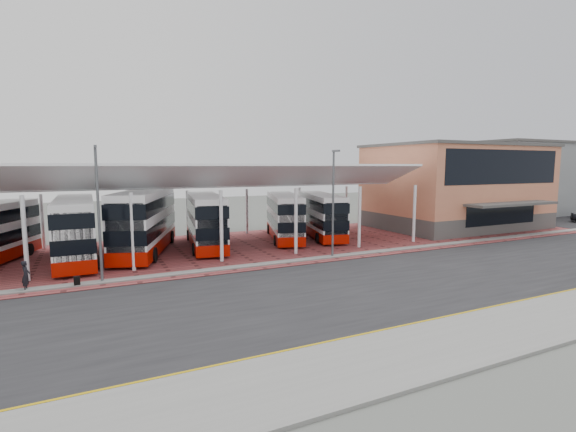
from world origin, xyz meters
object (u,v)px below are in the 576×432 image
(bus_3, at_px, (205,221))
(bus_5, at_px, (321,216))
(terminal, at_px, (456,186))
(pedestrian, at_px, (26,276))
(bus_1, at_px, (75,230))
(bus_2, at_px, (145,222))
(bus_4, at_px, (284,217))

(bus_3, distance_m, bus_5, 11.35)
(terminal, bearing_deg, pedestrian, -169.46)
(bus_3, relative_size, bus_5, 1.06)
(bus_1, height_order, bus_3, bus_1)
(bus_5, bearing_deg, bus_2, -164.23)
(bus_2, relative_size, bus_4, 1.17)
(bus_5, bearing_deg, bus_4, -172.18)
(bus_3, distance_m, pedestrian, 14.71)
(bus_4, height_order, bus_5, bus_4)
(bus_2, relative_size, bus_5, 1.18)
(bus_1, bearing_deg, bus_3, 7.11)
(bus_4, height_order, pedestrian, bus_4)
(bus_4, bearing_deg, bus_2, -158.94)
(bus_1, height_order, pedestrian, bus_1)
(bus_2, bearing_deg, bus_5, 19.94)
(bus_1, bearing_deg, bus_5, 3.33)
(bus_3, relative_size, bus_4, 1.05)
(terminal, height_order, bus_2, terminal)
(bus_4, bearing_deg, bus_5, 10.73)
(bus_5, distance_m, pedestrian, 24.93)
(bus_3, bearing_deg, bus_4, 12.28)
(bus_1, height_order, bus_2, bus_2)
(terminal, height_order, bus_5, terminal)
(bus_5, bearing_deg, terminal, 13.36)
(bus_2, distance_m, bus_3, 4.89)
(bus_2, xyz_separation_m, pedestrian, (-7.32, -7.87, -1.62))
(bus_2, bearing_deg, terminal, 18.69)
(bus_4, xyz_separation_m, bus_5, (3.73, -0.47, -0.03))
(bus_4, bearing_deg, terminal, 15.28)
(bus_1, xyz_separation_m, pedestrian, (-2.39, -6.90, -1.41))
(bus_1, xyz_separation_m, bus_3, (9.81, 1.21, -0.05))
(bus_5, relative_size, pedestrian, 6.20)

